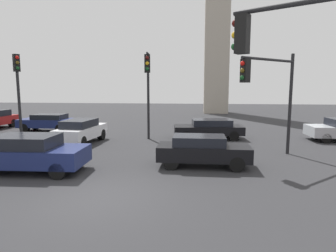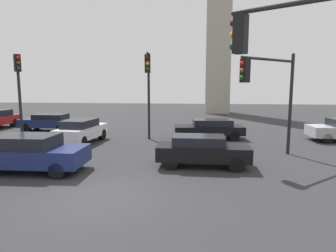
{
  "view_description": "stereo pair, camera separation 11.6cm",
  "coord_description": "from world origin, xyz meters",
  "px_view_note": "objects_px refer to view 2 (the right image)",
  "views": [
    {
      "loc": [
        2.96,
        -8.37,
        3.46
      ],
      "look_at": [
        1.41,
        6.31,
        1.43
      ],
      "focal_mm": 30.93,
      "sensor_mm": 36.0,
      "label": 1
    },
    {
      "loc": [
        3.07,
        -8.35,
        3.46
      ],
      "look_at": [
        1.41,
        6.31,
        1.43
      ],
      "focal_mm": 30.93,
      "sensor_mm": 36.0,
      "label": 2
    }
  ],
  "objects_px": {
    "traffic_light_0": "(19,82)",
    "car_6": "(210,128)",
    "car_8": "(202,150)",
    "car_7": "(82,131)",
    "traffic_light_1": "(270,84)",
    "traffic_light_2": "(330,59)",
    "traffic_light_3": "(148,79)",
    "car_3": "(49,122)",
    "car_4": "(30,152)"
  },
  "relations": [
    {
      "from": "traffic_light_0",
      "to": "traffic_light_1",
      "type": "bearing_deg",
      "value": 32.83
    },
    {
      "from": "traffic_light_2",
      "to": "car_6",
      "type": "relative_size",
      "value": 1.22
    },
    {
      "from": "traffic_light_3",
      "to": "car_4",
      "type": "height_order",
      "value": "traffic_light_3"
    },
    {
      "from": "traffic_light_0",
      "to": "car_6",
      "type": "height_order",
      "value": "traffic_light_0"
    },
    {
      "from": "car_3",
      "to": "car_7",
      "type": "bearing_deg",
      "value": 134.8
    },
    {
      "from": "traffic_light_2",
      "to": "car_7",
      "type": "height_order",
      "value": "traffic_light_2"
    },
    {
      "from": "car_3",
      "to": "car_4",
      "type": "distance_m",
      "value": 11.34
    },
    {
      "from": "car_3",
      "to": "car_7",
      "type": "xyz_separation_m",
      "value": [
        4.52,
        -4.44,
        0.06
      ]
    },
    {
      "from": "traffic_light_1",
      "to": "car_8",
      "type": "bearing_deg",
      "value": -13.63
    },
    {
      "from": "traffic_light_0",
      "to": "car_8",
      "type": "bearing_deg",
      "value": 22.22
    },
    {
      "from": "traffic_light_3",
      "to": "traffic_light_2",
      "type": "bearing_deg",
      "value": 20.59
    },
    {
      "from": "traffic_light_0",
      "to": "car_6",
      "type": "bearing_deg",
      "value": 56.64
    },
    {
      "from": "traffic_light_0",
      "to": "car_4",
      "type": "xyz_separation_m",
      "value": [
        3.76,
        -5.27,
        -2.9
      ]
    },
    {
      "from": "traffic_light_0",
      "to": "traffic_light_3",
      "type": "xyz_separation_m",
      "value": [
        7.47,
        1.39,
        0.2
      ]
    },
    {
      "from": "traffic_light_0",
      "to": "traffic_light_2",
      "type": "distance_m",
      "value": 16.31
    },
    {
      "from": "traffic_light_1",
      "to": "car_4",
      "type": "distance_m",
      "value": 10.9
    },
    {
      "from": "traffic_light_0",
      "to": "car_4",
      "type": "bearing_deg",
      "value": -13.08
    },
    {
      "from": "traffic_light_2",
      "to": "traffic_light_0",
      "type": "bearing_deg",
      "value": -3.72
    },
    {
      "from": "car_4",
      "to": "car_6",
      "type": "xyz_separation_m",
      "value": [
        7.5,
        8.34,
        -0.09
      ]
    },
    {
      "from": "traffic_light_1",
      "to": "car_7",
      "type": "bearing_deg",
      "value": -56.27
    },
    {
      "from": "traffic_light_3",
      "to": "car_4",
      "type": "relative_size",
      "value": 1.26
    },
    {
      "from": "traffic_light_2",
      "to": "car_7",
      "type": "bearing_deg",
      "value": -13.72
    },
    {
      "from": "traffic_light_2",
      "to": "traffic_light_1",
      "type": "bearing_deg",
      "value": -62.17
    },
    {
      "from": "traffic_light_1",
      "to": "car_3",
      "type": "xyz_separation_m",
      "value": [
        -14.84,
        7.09,
        -2.82
      ]
    },
    {
      "from": "traffic_light_1",
      "to": "car_6",
      "type": "xyz_separation_m",
      "value": [
        -2.55,
        5.15,
        -2.85
      ]
    },
    {
      "from": "car_7",
      "to": "car_8",
      "type": "distance_m",
      "value": 8.43
    },
    {
      "from": "car_8",
      "to": "car_6",
      "type": "bearing_deg",
      "value": 85.63
    },
    {
      "from": "traffic_light_0",
      "to": "car_7",
      "type": "bearing_deg",
      "value": 50.58
    },
    {
      "from": "traffic_light_1",
      "to": "car_6",
      "type": "relative_size",
      "value": 1.09
    },
    {
      "from": "car_3",
      "to": "traffic_light_1",
      "type": "bearing_deg",
      "value": 153.81
    },
    {
      "from": "traffic_light_3",
      "to": "car_8",
      "type": "bearing_deg",
      "value": 23.5
    },
    {
      "from": "traffic_light_1",
      "to": "traffic_light_2",
      "type": "relative_size",
      "value": 0.89
    },
    {
      "from": "car_6",
      "to": "car_7",
      "type": "distance_m",
      "value": 8.17
    },
    {
      "from": "traffic_light_1",
      "to": "car_8",
      "type": "relative_size",
      "value": 1.28
    },
    {
      "from": "traffic_light_3",
      "to": "car_3",
      "type": "bearing_deg",
      "value": -122.15
    },
    {
      "from": "traffic_light_3",
      "to": "car_7",
      "type": "relative_size",
      "value": 1.35
    },
    {
      "from": "traffic_light_0",
      "to": "traffic_light_2",
      "type": "xyz_separation_m",
      "value": [
        13.48,
        -9.17,
        0.37
      ]
    },
    {
      "from": "traffic_light_2",
      "to": "traffic_light_3",
      "type": "relative_size",
      "value": 1.02
    },
    {
      "from": "car_3",
      "to": "car_6",
      "type": "xyz_separation_m",
      "value": [
        12.29,
        -1.94,
        -0.03
      ]
    },
    {
      "from": "car_3",
      "to": "car_8",
      "type": "relative_size",
      "value": 1.05
    },
    {
      "from": "traffic_light_0",
      "to": "traffic_light_1",
      "type": "xyz_separation_m",
      "value": [
        13.81,
        -2.08,
        -0.14
      ]
    },
    {
      "from": "car_3",
      "to": "car_6",
      "type": "height_order",
      "value": "car_3"
    },
    {
      "from": "traffic_light_3",
      "to": "car_6",
      "type": "distance_m",
      "value": 5.23
    },
    {
      "from": "traffic_light_3",
      "to": "car_8",
      "type": "relative_size",
      "value": 1.41
    },
    {
      "from": "car_8",
      "to": "car_7",
      "type": "bearing_deg",
      "value": 149.38
    },
    {
      "from": "car_7",
      "to": "car_8",
      "type": "bearing_deg",
      "value": -116.17
    },
    {
      "from": "traffic_light_1",
      "to": "car_3",
      "type": "height_order",
      "value": "traffic_light_1"
    },
    {
      "from": "traffic_light_3",
      "to": "car_4",
      "type": "distance_m",
      "value": 8.23
    },
    {
      "from": "traffic_light_1",
      "to": "traffic_light_2",
      "type": "distance_m",
      "value": 7.12
    },
    {
      "from": "car_3",
      "to": "car_8",
      "type": "height_order",
      "value": "car_8"
    }
  ]
}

